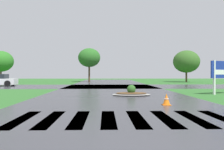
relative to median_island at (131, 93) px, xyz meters
The scene contains 6 objects.
asphalt_roadway 1.98m from the median_island, 125.14° to the right, with size 9.43×80.00×0.01m, color #35353A.
asphalt_cross_road 10.66m from the median_island, 96.13° to the left, with size 90.00×8.49×0.01m, color #35353A.
crosswalk_stripes 8.06m from the median_island, 98.11° to the right, with size 6.75×3.03×0.01m.
median_island is the anchor object (origin of this frame).
traffic_cone 4.93m from the median_island, 77.67° to the right, with size 0.36×0.36×0.52m.
background_treeline 24.14m from the median_island, 84.63° to the left, with size 48.24×5.82×5.53m.
Camera 1 is at (-0.55, -3.94, 1.43)m, focal length 38.82 mm.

